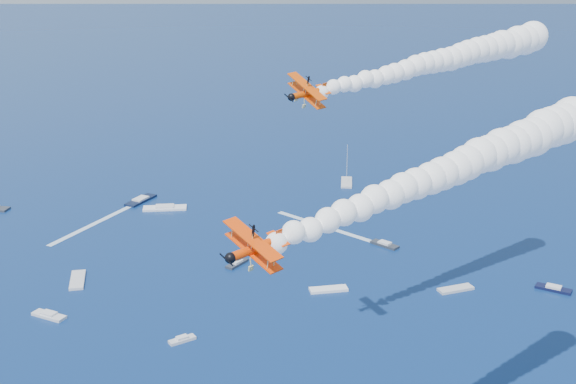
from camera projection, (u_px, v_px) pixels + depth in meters
biplane_lead at (308, 93)px, 134.87m from camera, size 9.21×11.13×9.39m
biplane_trail at (256, 248)px, 83.62m from camera, size 8.82×10.39×7.81m
smoke_trail_lead at (438, 61)px, 152.51m from camera, size 66.71×9.91×11.80m
smoke_trail_trail at (449, 170)px, 102.69m from camera, size 67.08×17.22×11.80m
spectator_boats at (91, 272)px, 205.67m from camera, size 225.15×157.75×0.70m
boat_wakes at (104, 287)px, 197.67m from camera, size 178.16×117.43×0.04m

